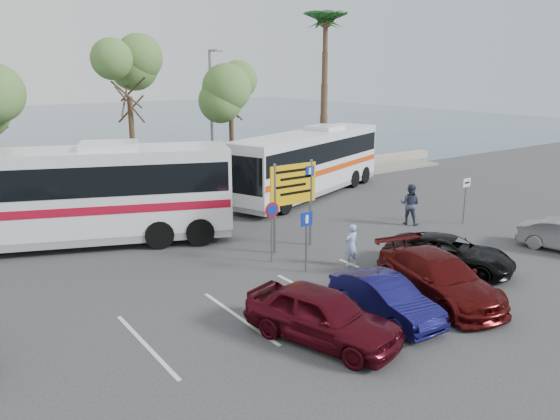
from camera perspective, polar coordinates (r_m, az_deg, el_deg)
ground at (r=19.45m, az=4.62°, el=-7.05°), size 120.00×120.00×0.00m
kerb_strip at (r=30.99m, az=-12.15°, el=1.04°), size 44.00×2.40×0.15m
seawall at (r=32.75m, az=-13.57°, el=2.09°), size 48.00×0.80×0.60m
sea at (r=75.08m, az=-26.38°, el=7.62°), size 140.00×140.00×0.00m
tree_mid at (r=29.62m, az=-15.58°, el=13.10°), size 3.20×3.20×8.00m
tree_right at (r=32.19m, az=-5.20°, el=12.77°), size 3.20×3.20×7.40m
palm_tree at (r=36.31m, az=4.79°, el=18.82°), size 4.80×4.80×11.20m
street_lamp_right at (r=31.13m, az=-7.10°, el=9.76°), size 0.45×1.15×8.01m
direction_sign at (r=21.74m, az=1.40°, el=2.03°), size 2.20×0.12×3.60m
sign_no_stop at (r=20.40m, az=-0.87°, el=-1.29°), size 0.60×0.08×2.35m
sign_parking at (r=19.42m, az=2.76°, el=-2.45°), size 0.50×0.07×2.25m
sign_taxi at (r=26.99m, az=18.81°, el=1.53°), size 0.50×0.07×2.20m
lane_markings at (r=18.06m, az=3.86°, el=-8.77°), size 12.02×4.20×0.01m
coach_bus_left at (r=23.97m, az=-21.93°, el=1.03°), size 13.78×7.70×4.26m
coach_bus_right at (r=31.42m, az=2.97°, el=4.76°), size 12.58×6.95×3.88m
car_blue at (r=16.48m, az=10.93°, el=-9.03°), size 1.51×3.86×1.25m
car_maroon at (r=18.14m, az=16.26°, el=-6.78°), size 3.07×5.31×1.45m
car_red at (r=14.92m, az=4.40°, el=-10.87°), size 3.04×4.74×1.50m
suv_black at (r=20.81m, az=17.29°, el=-4.38°), size 3.78×4.98×1.26m
pedestrian_near at (r=20.42m, az=7.46°, el=-3.66°), size 0.60×0.40×1.61m
pedestrian_far at (r=26.33m, az=13.43°, el=0.60°), size 1.09×1.18×1.94m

